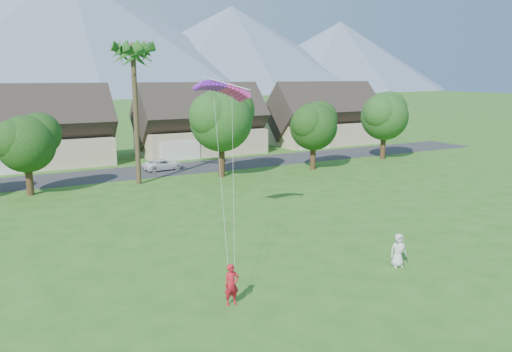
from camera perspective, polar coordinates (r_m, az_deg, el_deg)
ground at (r=22.69m, az=12.52°, el=-13.92°), size 500.00×500.00×0.00m
street at (r=52.06m, az=-12.72°, el=0.48°), size 90.00×7.00×0.01m
kite_flyer at (r=21.63m, az=-2.80°, el=-12.30°), size 0.67×0.45×1.82m
watcher at (r=26.67m, az=15.96°, el=-8.16°), size 0.98×0.79×1.74m
parked_car at (r=52.55m, az=-10.56°, el=1.30°), size 4.36×2.39×1.16m
mountain_ridge at (r=277.04m, az=-24.26°, el=14.43°), size 540.00×240.00×70.00m
houses_row at (r=60.32m, az=-14.78°, el=5.14°), size 72.75×8.19×8.86m
tree_row at (r=45.26m, az=-12.25°, el=5.15°), size 62.27×6.67×8.45m
fan_palm at (r=45.40m, az=-13.90°, el=13.84°), size 3.00×3.00×13.80m
parafoil_kite at (r=30.35m, az=-3.82°, el=10.10°), size 3.56×1.20×0.50m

